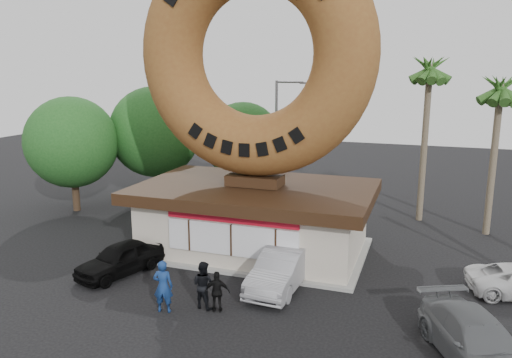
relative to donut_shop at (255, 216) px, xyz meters
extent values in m
plane|color=black|center=(0.00, -5.98, -1.77)|extent=(90.00, 90.00, 0.00)
cube|color=beige|center=(0.00, 0.02, -0.27)|extent=(10.00, 6.00, 3.00)
cube|color=#999993|center=(0.00, 0.02, -1.69)|extent=(10.60, 6.60, 0.15)
cube|color=#3F3F3F|center=(0.00, 0.02, 1.28)|extent=(10.00, 6.00, 0.10)
cube|color=black|center=(0.00, 0.02, 1.23)|extent=(11.20, 7.20, 0.55)
cube|color=silver|center=(0.00, -3.03, -0.22)|extent=(6.00, 0.12, 1.40)
cube|color=#B10F20|center=(0.00, -3.05, 0.78)|extent=(6.00, 0.10, 0.45)
cube|color=black|center=(0.00, 0.02, 1.78)|extent=(2.60, 1.40, 0.50)
torus|color=brown|center=(0.00, 0.02, 7.61)|extent=(11.16, 2.84, 11.16)
cylinder|color=#473321|center=(-9.50, 7.02, -0.12)|extent=(0.44, 0.44, 3.30)
sphere|color=#1C4D1B|center=(-9.50, 7.02, 2.88)|extent=(6.00, 6.00, 6.00)
cylinder|color=#473321|center=(-4.00, 9.02, -0.34)|extent=(0.44, 0.44, 2.86)
sphere|color=#1C4D1B|center=(-4.00, 9.02, 2.26)|extent=(5.20, 5.20, 5.20)
cylinder|color=#473321|center=(-13.00, 3.02, -0.23)|extent=(0.44, 0.44, 3.08)
sphere|color=#1C4D1B|center=(-13.00, 3.02, 2.57)|extent=(5.60, 5.60, 5.60)
cylinder|color=#726651|center=(7.50, 8.02, 2.73)|extent=(0.36, 0.36, 9.00)
cylinder|color=#726651|center=(11.00, 6.52, 2.23)|extent=(0.36, 0.36, 8.00)
cylinder|color=#59595E|center=(-2.00, 10.02, 2.23)|extent=(0.18, 0.18, 8.00)
cylinder|color=#59595E|center=(-1.10, 10.02, 6.13)|extent=(1.80, 0.12, 0.12)
cube|color=#59595E|center=(-0.20, 10.02, 6.08)|extent=(0.45, 0.20, 0.12)
imported|color=navy|center=(-1.06, -7.08, -0.77)|extent=(0.82, 0.63, 1.99)
imported|color=black|center=(0.17, -6.30, -0.86)|extent=(0.99, 0.84, 1.81)
imported|color=black|center=(0.81, -6.43, -0.98)|extent=(0.98, 0.61, 1.56)
imported|color=black|center=(-4.58, -4.62, -1.07)|extent=(2.82, 4.39, 1.39)
imported|color=#9B9B9F|center=(2.41, -3.60, -0.99)|extent=(1.87, 4.77, 1.55)
imported|color=slate|center=(9.52, -6.89, -1.04)|extent=(3.98, 5.42, 1.46)
camera|label=1|loc=(7.72, -21.93, 6.99)|focal=35.00mm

